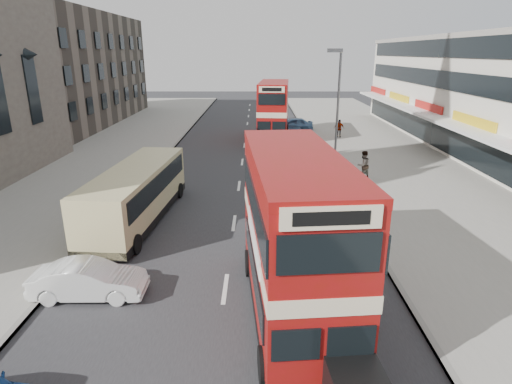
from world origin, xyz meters
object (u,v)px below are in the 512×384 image
(street_lamp, at_px, (337,101))
(pedestrian_near, at_px, (363,165))
(car_right_a, at_px, (304,161))
(pedestrian_far, at_px, (339,128))
(bus_main, at_px, (295,238))
(coach, at_px, (137,192))
(car_right_c, at_px, (293,124))
(car_left_front, at_px, (89,280))
(car_right_b, at_px, (310,158))
(bus_second, at_px, (274,111))
(cyclist, at_px, (300,146))

(street_lamp, distance_m, pedestrian_near, 4.98)
(car_right_a, bearing_deg, pedestrian_far, 161.29)
(bus_main, height_order, coach, bus_main)
(car_right_c, distance_m, pedestrian_near, 18.49)
(car_left_front, relative_size, car_right_a, 0.93)
(car_left_front, bearing_deg, car_right_b, -29.14)
(coach, xyz_separation_m, car_right_b, (9.68, 10.64, -0.88))
(bus_second, relative_size, pedestrian_far, 5.65)
(coach, bearing_deg, pedestrian_far, 61.10)
(coach, relative_size, pedestrian_near, 5.01)
(bus_main, bearing_deg, cyclist, -101.05)
(pedestrian_far, bearing_deg, street_lamp, -98.51)
(coach, distance_m, car_right_c, 26.60)
(bus_main, height_order, car_right_c, bus_main)
(car_right_c, bearing_deg, street_lamp, 1.24)
(bus_second, height_order, pedestrian_near, bus_second)
(car_right_c, height_order, cyclist, cyclist)
(coach, relative_size, car_right_a, 2.32)
(car_left_front, distance_m, car_right_a, 18.77)
(bus_main, relative_size, car_left_front, 2.42)
(bus_main, bearing_deg, car_right_b, -103.34)
(bus_second, relative_size, cyclist, 4.52)
(street_lamp, xyz_separation_m, pedestrian_near, (1.33, -3.08, -3.69))
(coach, bearing_deg, car_right_b, 52.17)
(bus_main, distance_m, coach, 10.52)
(car_right_b, bearing_deg, coach, -34.87)
(pedestrian_far, bearing_deg, car_right_c, 138.50)
(bus_second, xyz_separation_m, car_right_b, (2.30, -9.67, -2.13))
(car_right_a, bearing_deg, cyclist, -178.75)
(car_left_front, relative_size, pedestrian_near, 2.00)
(bus_second, relative_size, car_left_front, 2.52)
(car_left_front, bearing_deg, street_lamp, -34.47)
(car_left_front, height_order, car_right_a, car_left_front)
(car_left_front, height_order, pedestrian_far, pedestrian_far)
(pedestrian_near, bearing_deg, street_lamp, -93.55)
(bus_main, distance_m, car_right_c, 32.77)
(pedestrian_far, bearing_deg, bus_second, -172.63)
(bus_second, bearing_deg, pedestrian_far, -171.68)
(car_right_a, bearing_deg, coach, -39.93)
(pedestrian_far, relative_size, cyclist, 0.80)
(pedestrian_near, bearing_deg, cyclist, -93.30)
(coach, distance_m, car_left_front, 6.91)
(bus_main, bearing_deg, street_lamp, -108.72)
(car_right_b, bearing_deg, bus_main, -0.97)
(bus_second, relative_size, coach, 1.00)
(coach, bearing_deg, bus_main, -43.83)
(car_right_c, xyz_separation_m, cyclist, (-0.28, -10.77, 0.01))
(car_right_a, height_order, pedestrian_far, pedestrian_far)
(car_right_c, bearing_deg, pedestrian_near, 4.31)
(car_right_b, relative_size, cyclist, 1.97)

